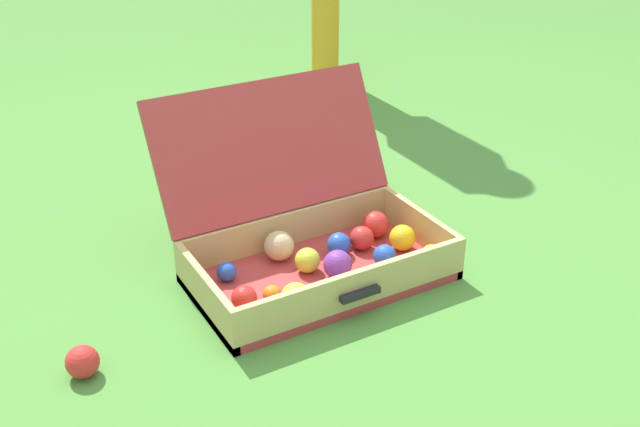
# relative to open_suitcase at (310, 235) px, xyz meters

# --- Properties ---
(ground_plane) EXTENTS (16.00, 16.00, 0.00)m
(ground_plane) POSITION_rel_open_suitcase_xyz_m (-0.04, -0.02, -0.10)
(ground_plane) COLOR #4C8C38
(open_suitcase) EXTENTS (0.67, 0.58, 0.46)m
(open_suitcase) POSITION_rel_open_suitcase_xyz_m (0.00, 0.00, 0.00)
(open_suitcase) COLOR #B23838
(open_suitcase) RESTS_ON ground
(stray_ball_on_grass) EXTENTS (0.08, 0.08, 0.08)m
(stray_ball_on_grass) POSITION_rel_open_suitcase_xyz_m (-0.66, -0.14, -0.06)
(stray_ball_on_grass) COLOR red
(stray_ball_on_grass) RESTS_ON ground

